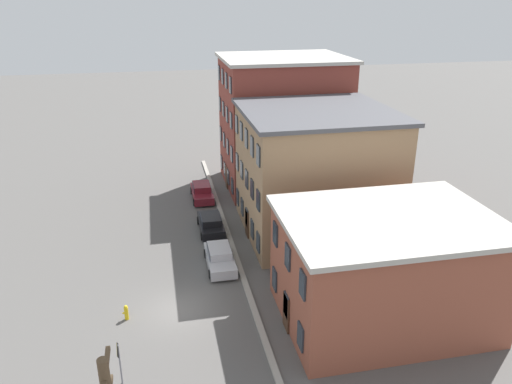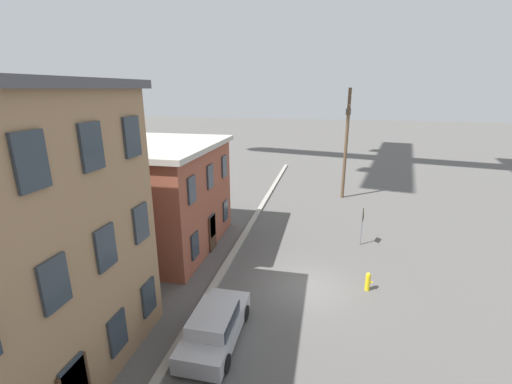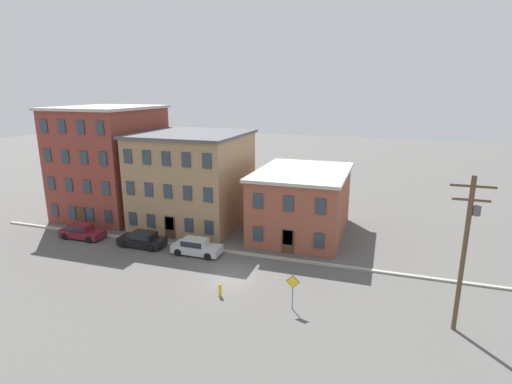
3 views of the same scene
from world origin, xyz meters
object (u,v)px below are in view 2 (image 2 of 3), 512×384
object	(u,v)px
car_silver	(215,325)
fire_hydrant	(368,281)
utility_pole	(346,138)
caution_sign	(362,220)

from	to	relation	value
car_silver	fire_hydrant	bearing A→B (deg)	-51.34
car_silver	utility_pole	xyz separation A→B (m)	(20.34, -5.44, 4.69)
caution_sign	utility_pole	bearing A→B (deg)	4.94
car_silver	utility_pole	world-z (taller)	utility_pole
utility_pole	caution_sign	bearing A→B (deg)	-175.06
caution_sign	utility_pole	xyz separation A→B (m)	(10.04, 0.87, 3.77)
car_silver	caution_sign	size ratio (longest dim) A/B	1.76
car_silver	fire_hydrant	size ratio (longest dim) A/B	4.58
caution_sign	car_silver	bearing A→B (deg)	148.53
car_silver	caution_sign	world-z (taller)	caution_sign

